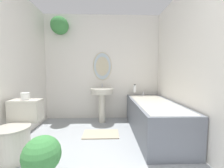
{
  "coord_description": "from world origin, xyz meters",
  "views": [
    {
      "loc": [
        0.11,
        -0.36,
        1.08
      ],
      "look_at": [
        0.19,
        1.78,
        0.91
      ],
      "focal_mm": 22.0,
      "sensor_mm": 36.0,
      "label": 1
    }
  ],
  "objects": [
    {
      "name": "potted_plant",
      "position": [
        -0.52,
        0.93,
        0.26
      ],
      "size": [
        0.36,
        0.36,
        0.47
      ],
      "color": "silver",
      "rests_on": "ground_plane"
    },
    {
      "name": "pedestal_sink",
      "position": [
        0.0,
        2.58,
        0.57
      ],
      "size": [
        0.48,
        0.48,
        0.85
      ],
      "color": "beige",
      "rests_on": "ground_plane"
    },
    {
      "name": "shampoo_bottle",
      "position": [
        0.73,
        2.67,
        0.73
      ],
      "size": [
        0.06,
        0.06,
        0.18
      ],
      "color": "white",
      "rests_on": "bathtub"
    },
    {
      "name": "bathtub",
      "position": [
        0.93,
        1.99,
        0.3
      ],
      "size": [
        0.71,
        1.66,
        0.65
      ],
      "color": "slate",
      "rests_on": "ground_plane"
    },
    {
      "name": "toilet",
      "position": [
        -1.04,
        1.4,
        0.32
      ],
      "size": [
        0.41,
        0.59,
        0.7
      ],
      "color": "beige",
      "rests_on": "ground_plane"
    },
    {
      "name": "wall_back",
      "position": [
        -0.12,
        2.88,
        1.32
      ],
      "size": [
        2.74,
        0.38,
        2.4
      ],
      "color": "silver",
      "rests_on": "ground_plane"
    },
    {
      "name": "bath_mat",
      "position": [
        0.0,
        1.97,
        0.01
      ],
      "size": [
        0.62,
        0.35,
        0.02
      ],
      "color": "#B7A88E",
      "rests_on": "ground_plane"
    },
    {
      "name": "wall_right",
      "position": [
        1.34,
        1.43,
        1.2
      ],
      "size": [
        0.06,
        2.99,
        2.4
      ],
      "color": "silver",
      "rests_on": "ground_plane"
    },
    {
      "name": "toilet_paper_roll",
      "position": [
        -1.04,
        1.6,
        0.75
      ],
      "size": [
        0.11,
        0.11,
        0.1
      ],
      "color": "white",
      "rests_on": "toilet"
    }
  ]
}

